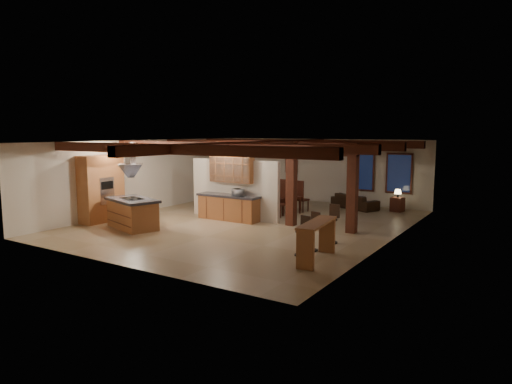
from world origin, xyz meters
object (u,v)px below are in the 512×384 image
(dining_table, at_px, (276,203))
(sofa, at_px, (355,201))
(kitchen_island, at_px, (132,213))
(bar_counter, at_px, (317,234))

(dining_table, distance_m, sofa, 3.49)
(kitchen_island, xyz_separation_m, bar_counter, (6.89, -0.22, 0.16))
(kitchen_island, height_order, bar_counter, kitchen_island)
(kitchen_island, bearing_deg, sofa, 58.01)
(kitchen_island, xyz_separation_m, sofa, (4.90, 7.85, -0.21))
(sofa, bearing_deg, kitchen_island, 81.52)
(sofa, relative_size, bar_counter, 1.07)
(dining_table, relative_size, sofa, 0.94)
(dining_table, bearing_deg, bar_counter, -32.89)
(dining_table, bearing_deg, sofa, 65.25)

